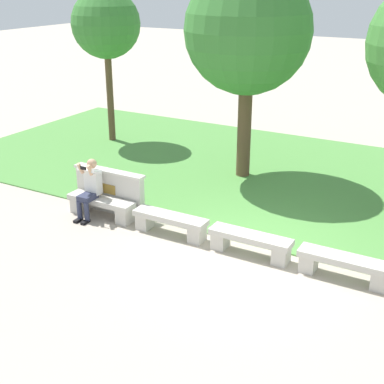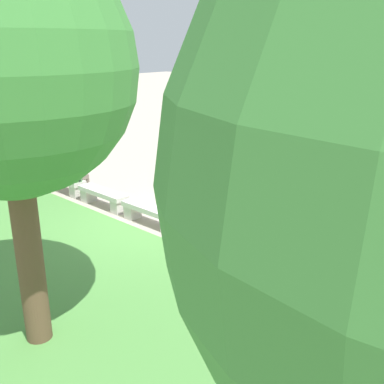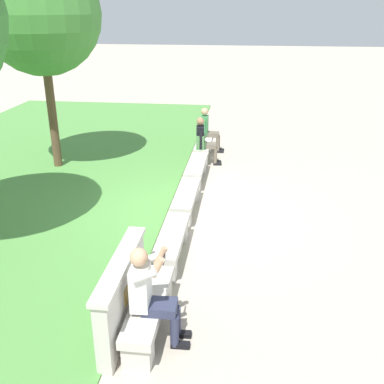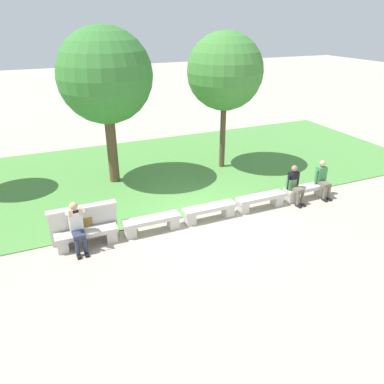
{
  "view_description": "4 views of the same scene",
  "coord_description": "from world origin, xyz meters",
  "views": [
    {
      "loc": [
        3.51,
        -8.51,
        5.02
      ],
      "look_at": [
        -1.27,
        -0.03,
        1.08
      ],
      "focal_mm": 50.0,
      "sensor_mm": 36.0,
      "label": 1
    },
    {
      "loc": [
        -7.28,
        6.56,
        4.09
      ],
      "look_at": [
        -0.68,
        -0.7,
        0.79
      ],
      "focal_mm": 42.0,
      "sensor_mm": 36.0,
      "label": 2
    },
    {
      "loc": [
        -8.26,
        -1.14,
        3.95
      ],
      "look_at": [
        -0.9,
        -0.23,
        0.83
      ],
      "focal_mm": 42.0,
      "sensor_mm": 36.0,
      "label": 3
    },
    {
      "loc": [
        -4.41,
        -8.86,
        5.57
      ],
      "look_at": [
        -0.61,
        -0.09,
        1.06
      ],
      "focal_mm": 35.0,
      "sensor_mm": 36.0,
      "label": 4
    }
  ],
  "objects": [
    {
      "name": "ground_plane",
      "position": [
        0.0,
        0.0,
        0.0
      ],
      "size": [
        80.0,
        80.0,
        0.0
      ],
      "primitive_type": "plane",
      "color": "#B2A593"
    },
    {
      "name": "backrest_wall_with_plaque",
      "position": [
        -3.6,
        0.34,
        0.52
      ],
      "size": [
        1.82,
        0.24,
        1.01
      ],
      "color": "beige",
      "rests_on": "ground"
    },
    {
      "name": "person_distant",
      "position": [
        3.04,
        -0.07,
        0.67
      ],
      "size": [
        0.48,
        0.7,
        1.26
      ],
      "color": "black",
      "rests_on": "ground"
    },
    {
      "name": "bench_far",
      "position": [
        1.8,
        0.0,
        0.29
      ],
      "size": [
        1.63,
        0.4,
        0.45
      ],
      "color": "beige",
      "rests_on": "ground"
    },
    {
      "name": "bench_mid",
      "position": [
        -0.0,
        0.0,
        0.29
      ],
      "size": [
        1.63,
        0.4,
        0.45
      ],
      "color": "beige",
      "rests_on": "ground"
    },
    {
      "name": "bench_main",
      "position": [
        -3.6,
        0.0,
        0.29
      ],
      "size": [
        1.63,
        0.4,
        0.45
      ],
      "color": "beige",
      "rests_on": "ground"
    },
    {
      "name": "person_companion",
      "position": [
        4.16,
        -0.07,
        0.67
      ],
      "size": [
        0.48,
        0.67,
        1.26
      ],
      "color": "black",
      "rests_on": "ground"
    },
    {
      "name": "bench_near",
      "position": [
        -1.8,
        0.0,
        0.29
      ],
      "size": [
        1.63,
        0.4,
        0.45
      ],
      "color": "beige",
      "rests_on": "ground"
    },
    {
      "name": "backpack",
      "position": [
        2.95,
        0.01,
        0.63
      ],
      "size": [
        0.28,
        0.24,
        0.43
      ],
      "color": "#4C7F47",
      "rests_on": "bench_end"
    },
    {
      "name": "tree_right_background",
      "position": [
        2.36,
        3.71,
        3.72
      ],
      "size": [
        2.81,
        2.81,
        5.14
      ],
      "color": "brown",
      "rests_on": "ground"
    },
    {
      "name": "person_photographer",
      "position": [
        -3.82,
        -0.08,
        0.74
      ],
      "size": [
        0.48,
        0.73,
        1.32
      ],
      "color": "black",
      "rests_on": "ground"
    },
    {
      "name": "tree_left_background",
      "position": [
        -1.96,
        3.98,
        3.77
      ],
      "size": [
        3.16,
        3.16,
        5.37
      ],
      "color": "brown",
      "rests_on": "ground"
    },
    {
      "name": "bench_end",
      "position": [
        3.6,
        0.0,
        0.29
      ],
      "size": [
        1.63,
        0.4,
        0.45
      ],
      "color": "beige",
      "rests_on": "ground"
    },
    {
      "name": "grass_strip",
      "position": [
        0.0,
        4.38,
        0.01
      ],
      "size": [
        20.84,
        8.0,
        0.03
      ],
      "primitive_type": "cube",
      "color": "#518E42",
      "rests_on": "ground"
    }
  ]
}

